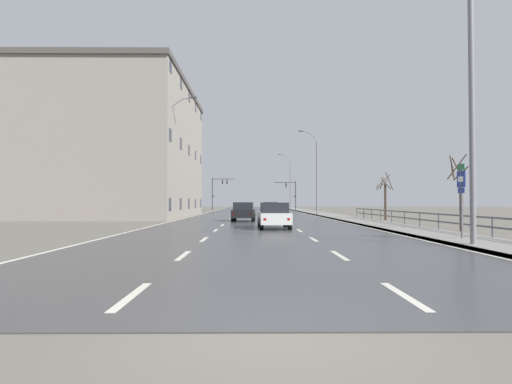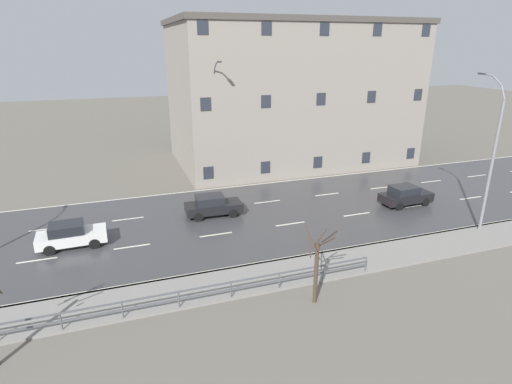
{
  "view_description": "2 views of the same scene",
  "coord_description": "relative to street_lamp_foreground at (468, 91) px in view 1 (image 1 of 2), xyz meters",
  "views": [
    {
      "loc": [
        -0.26,
        -5.26,
        1.64
      ],
      "look_at": [
        0.22,
        54.67,
        2.98
      ],
      "focal_mm": 29.66,
      "sensor_mm": 36.0,
      "label": 1
    },
    {
      "loc": [
        27.2,
        23.22,
        11.98
      ],
      "look_at": [
        0.0,
        32.64,
        1.84
      ],
      "focal_mm": 29.41,
      "sensor_mm": 36.0,
      "label": 2
    }
  ],
  "objects": [
    {
      "name": "guardrail",
      "position": [
        2.37,
        11.74,
        -4.88
      ],
      "size": [
        0.07,
        28.38,
        1.0
      ],
      "color": "#515459",
      "rests_on": "ground"
    },
    {
      "name": "car_far_right",
      "position": [
        -5.69,
        34.71,
        -4.78
      ],
      "size": [
        1.97,
        4.17,
        1.57
      ],
      "rotation": [
        0.0,
        0.0,
        0.04
      ],
      "color": "black",
      "rests_on": "ground"
    },
    {
      "name": "car_far_left",
      "position": [
        -6.46,
        10.32,
        -4.78
      ],
      "size": [
        1.92,
        4.14,
        1.57
      ],
      "rotation": [
        0.0,
        0.0,
        0.03
      ],
      "color": "silver",
      "rests_on": "ground"
    },
    {
      "name": "street_lamp_left_bank",
      "position": [
        -14.92,
        21.8,
        -0.28
      ],
      "size": [
        2.54,
        0.24,
        10.84
      ],
      "color": "slate",
      "rests_on": "ground"
    },
    {
      "name": "traffic_signal_left",
      "position": [
        -14.36,
        65.13,
        -1.41
      ],
      "size": [
        4.34,
        0.36,
        6.15
      ],
      "color": "#38383A",
      "rests_on": "ground"
    },
    {
      "name": "street_lamp_foreground",
      "position": [
        0.0,
        0.0,
        0.0
      ],
      "size": [
        2.27,
        0.24,
        11.36
      ],
      "color": "slate",
      "rests_on": "ground"
    },
    {
      "name": "highway_sign",
      "position": [
        0.91,
        2.4,
        -3.53
      ],
      "size": [
        0.09,
        0.68,
        3.21
      ],
      "color": "slate",
      "rests_on": "ground"
    },
    {
      "name": "bare_tree_mid",
      "position": [
        3.93,
        22.03,
        -3.61
      ],
      "size": [
        1.32,
        1.35,
        4.18
      ],
      "color": "#423328",
      "rests_on": "ground"
    },
    {
      "name": "brick_building",
      "position": [
        -21.77,
        31.66,
        1.6
      ],
      "size": [
        14.24,
        24.15,
        14.35
      ],
      "color": "gray",
      "rests_on": "ground"
    },
    {
      "name": "road_asphalt_strip",
      "position": [
        -7.48,
        50.25,
        -5.58
      ],
      "size": [
        14.0,
        120.0,
        0.03
      ],
      "color": "#3D3D3F",
      "rests_on": "ground"
    },
    {
      "name": "car_near_right",
      "position": [
        -8.49,
        19.86,
        -4.78
      ],
      "size": [
        1.96,
        4.17,
        1.57
      ],
      "rotation": [
        0.0,
        0.0,
        -0.04
      ],
      "color": "black",
      "rests_on": "ground"
    },
    {
      "name": "bare_tree_near",
      "position": [
        3.73,
        8.22,
        -3.52
      ],
      "size": [
        1.2,
        1.02,
        4.32
      ],
      "color": "#423328",
      "rests_on": "ground"
    },
    {
      "name": "ground_plane",
      "position": [
        -7.48,
        38.26,
        -5.65
      ],
      "size": [
        160.0,
        160.0,
        0.12
      ],
      "color": "#666056"
    },
    {
      "name": "traffic_signal_right",
      "position": [
        -0.3,
        65.01,
        -1.99
      ],
      "size": [
        4.11,
        0.36,
        5.52
      ],
      "color": "#38383A",
      "rests_on": "ground"
    },
    {
      "name": "street_lamp_midground",
      "position": [
        -0.02,
        36.33,
        -0.52
      ],
      "size": [
        2.33,
        0.24,
        10.33
      ],
      "color": "slate",
      "rests_on": "ground"
    },
    {
      "name": "street_lamp_distant",
      "position": [
        -0.04,
        72.66,
        0.03
      ],
      "size": [
        2.66,
        0.24,
        11.51
      ],
      "color": "slate",
      "rests_on": "ground"
    },
    {
      "name": "sidewalk_right",
      "position": [
        0.95,
        50.26,
        -5.53
      ],
      "size": [
        3.0,
        120.0,
        0.12
      ],
      "color": "gray",
      "rests_on": "ground"
    }
  ]
}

